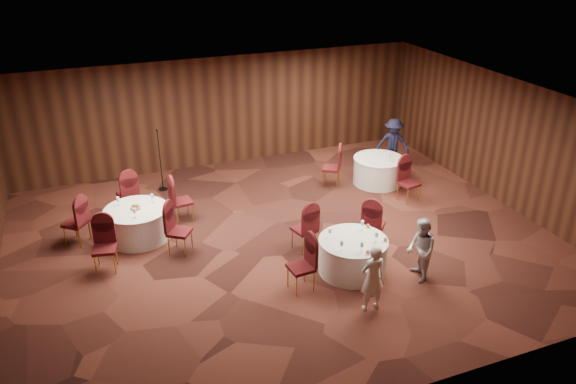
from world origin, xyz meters
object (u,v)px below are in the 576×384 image
object	(u,v)px
table_main	(353,255)
woman_a	(372,278)
woman_b	(421,250)
mic_stand	(161,172)
man_c	(393,143)
table_right	(378,170)
table_left	(138,223)

from	to	relation	value
table_main	woman_a	size ratio (longest dim) A/B	1.06
table_main	woman_b	xyz separation A→B (m)	(1.12, -0.75, 0.30)
mic_stand	woman_b	distance (m)	7.42
table_main	woman_b	size ratio (longest dim) A/B	1.05
mic_stand	man_c	world-z (taller)	mic_stand
table_right	woman_b	size ratio (longest dim) A/B	1.03
mic_stand	man_c	bearing A→B (deg)	-7.88
table_left	man_c	world-z (taller)	man_c
table_left	table_right	distance (m)	6.68
woman_a	mic_stand	bearing A→B (deg)	-69.42
table_main	woman_a	distance (m)	1.32
woman_b	man_c	world-z (taller)	man_c
table_right	mic_stand	size ratio (longest dim) A/B	0.81
table_right	table_left	bearing A→B (deg)	-174.35
table_left	table_right	bearing A→B (deg)	5.65
table_left	woman_a	size ratio (longest dim) A/B	1.08
woman_a	woman_b	size ratio (longest dim) A/B	1.00
table_left	table_main	bearing A→B (deg)	-37.60
table_left	woman_a	world-z (taller)	woman_a
table_main	woman_b	world-z (taller)	woman_b
table_main	table_left	world-z (taller)	same
mic_stand	woman_a	world-z (taller)	mic_stand
table_right	mic_stand	xyz separation A→B (m)	(-5.66, 1.76, 0.13)
table_main	table_left	bearing A→B (deg)	142.40
table_main	mic_stand	bearing A→B (deg)	118.50
table_main	man_c	xyz separation A→B (m)	(3.65, 4.53, 0.37)
table_main	table_right	xyz separation A→B (m)	(2.71, 3.69, -0.00)
table_main	mic_stand	size ratio (longest dim) A/B	0.83
table_left	table_right	world-z (taller)	same
table_main	table_left	distance (m)	4.97
woman_a	man_c	size ratio (longest dim) A/B	0.90
table_right	man_c	xyz separation A→B (m)	(0.95, 0.84, 0.37)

